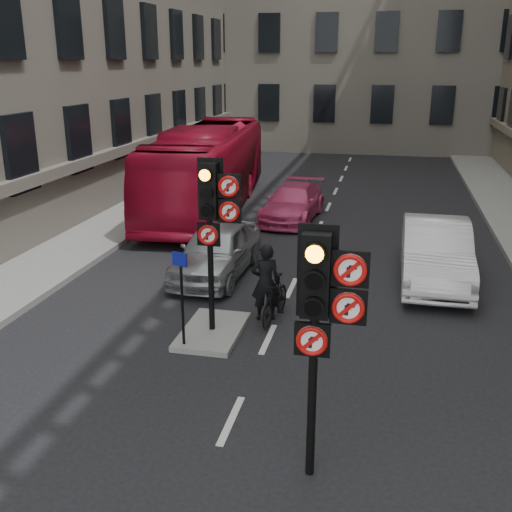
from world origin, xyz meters
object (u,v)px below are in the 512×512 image
at_px(car_silver, 217,250).
at_px(car_white, 436,252).
at_px(signal_near, 322,303).
at_px(signal_far, 213,210).
at_px(bus_red, 208,168).
at_px(car_pink, 293,203).
at_px(motorcycle, 275,299).
at_px(motorcyclist, 265,282).
at_px(info_sign, 181,286).

bearing_deg(car_silver, car_white, 10.35).
height_order(signal_near, signal_far, signal_far).
bearing_deg(bus_red, car_white, -43.06).
relative_size(car_pink, motorcycle, 2.56).
distance_m(car_pink, motorcyclist, 8.81).
height_order(signal_far, motorcycle, signal_far).
bearing_deg(info_sign, signal_far, 79.70).
height_order(car_white, motorcyclist, motorcyclist).
height_order(car_silver, car_pink, car_silver).
bearing_deg(motorcyclist, car_white, -158.87).
bearing_deg(motorcycle, car_silver, 136.49).
bearing_deg(car_silver, motorcycle, -48.76).
height_order(signal_far, bus_red, signal_far).
height_order(signal_near, motorcyclist, signal_near).
bearing_deg(info_sign, car_silver, 115.25).
xyz_separation_m(signal_near, info_sign, (-3.04, 3.19, -1.22)).
relative_size(motorcyclist, info_sign, 0.91).
height_order(signal_near, car_silver, signal_near).
bearing_deg(motorcycle, info_sign, -122.15).
distance_m(car_pink, bus_red, 3.68).
bearing_deg(signal_near, car_silver, 115.46).
relative_size(signal_far, bus_red, 0.31).
height_order(car_white, motorcycle, car_white).
height_order(car_white, info_sign, info_sign).
bearing_deg(motorcyclist, info_sign, 34.66).
bearing_deg(info_sign, signal_near, -28.40).
xyz_separation_m(car_white, motorcyclist, (-3.80, -3.34, 0.09)).
distance_m(signal_near, car_white, 8.78).
relative_size(motorcycle, info_sign, 0.86).
distance_m(car_white, info_sign, 7.26).
xyz_separation_m(motorcycle, info_sign, (-1.50, -1.82, 0.86)).
bearing_deg(car_silver, info_sign, -80.61).
relative_size(signal_near, motorcyclist, 2.05).
bearing_deg(signal_far, bus_red, 107.60).
bearing_deg(info_sign, car_pink, 105.39).
xyz_separation_m(car_white, info_sign, (-5.08, -5.15, 0.58)).
height_order(signal_far, info_sign, signal_far).
height_order(car_silver, motorcycle, car_silver).
bearing_deg(car_white, motorcycle, -136.77).
bearing_deg(signal_near, bus_red, 112.19).
relative_size(signal_near, info_sign, 1.86).
bearing_deg(signal_far, car_silver, 105.61).
height_order(signal_far, car_silver, signal_far).
distance_m(motorcycle, info_sign, 2.51).
bearing_deg(car_pink, motorcycle, -79.20).
distance_m(car_white, car_pink, 7.12).
relative_size(car_silver, car_white, 0.86).
xyz_separation_m(car_white, car_pink, (-4.60, 5.44, -0.17)).
distance_m(motorcycle, motorcyclist, 0.43).
xyz_separation_m(car_silver, car_pink, (1.04, 6.25, -0.08)).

